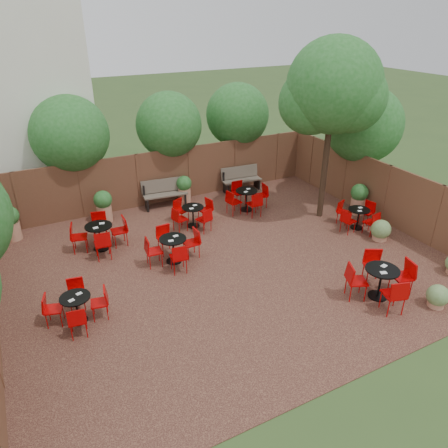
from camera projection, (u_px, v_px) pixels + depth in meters
ground at (228, 263)px, 12.28m from camera, size 80.00×80.00×0.00m
courtyard_paving at (228, 263)px, 12.27m from camera, size 12.00×10.00×0.02m
fence_back at (165, 176)px, 15.79m from camera, size 12.00×0.08×2.00m
fence_right at (386, 194)px, 14.30m from camera, size 0.08×10.00×2.00m
neighbour_building at (9, 90)px, 14.96m from camera, size 5.00×4.00×8.00m
overhang_foliage at (151, 151)px, 12.62m from camera, size 15.92×10.80×2.80m
courtyard_tree at (333, 92)px, 13.15m from camera, size 3.01×2.96×5.90m
park_bench_left at (164, 192)px, 15.63m from camera, size 1.64×0.69×0.99m
park_bench_right at (241, 178)px, 16.97m from camera, size 1.60×0.64×0.97m
bistro_tables at (224, 239)px, 12.62m from camera, size 10.56×7.73×0.94m
planters at (166, 203)px, 14.54m from camera, size 11.62×4.35×1.12m
low_shrubs at (416, 256)px, 11.99m from camera, size 2.22×3.71×0.67m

